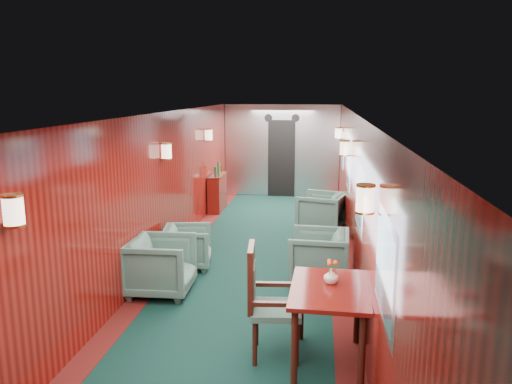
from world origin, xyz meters
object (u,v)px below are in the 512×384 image
side_chair (265,297)px  armchair_right_far (321,212)px  credenza (217,192)px  dining_table (329,300)px  armchair_left_near (161,266)px  armchair_left_far (188,247)px  armchair_right_near (319,257)px

side_chair → armchair_right_far: 4.84m
credenza → side_chair: bearing=-74.0°
side_chair → credenza: size_ratio=1.06×
dining_table → side_chair: bearing=174.5°
armchair_left_near → armchair_left_far: 1.06m
credenza → armchair_right_far: credenza is taller
armchair_right_near → armchair_left_far: bearing=-97.6°
credenza → armchair_left_far: size_ratio=1.55×
dining_table → armchair_left_far: size_ratio=1.53×
dining_table → side_chair: 0.66m
dining_table → armchair_right_far: (-0.08, 4.88, -0.30)m
dining_table → armchair_left_near: bearing=147.0°
armchair_left_near → armchair_right_near: armchair_left_near is taller
armchair_left_near → dining_table: bearing=-126.5°
armchair_right_near → armchair_right_far: size_ratio=0.98×
dining_table → credenza: credenza is taller
armchair_left_near → armchair_right_near: (2.13, 0.67, -0.01)m
side_chair → armchair_right_far: (0.58, 4.80, -0.26)m
side_chair → armchair_left_near: bearing=132.3°
armchair_left_near → side_chair: bearing=-134.6°
armchair_left_far → armchair_right_near: size_ratio=0.86×
side_chair → armchair_left_near: (-1.59, 1.46, -0.26)m
armchair_left_far → credenza: bearing=-5.1°
armchair_left_near → armchair_right_far: (2.17, 3.34, -0.00)m
dining_table → side_chair: side_chair is taller
armchair_left_near → armchair_left_far: armchair_left_near is taller
armchair_left_near → armchair_left_far: size_ratio=1.19×
side_chair → armchair_right_far: size_ratio=1.39×
side_chair → armchair_right_near: side_chair is taller
armchair_right_near → armchair_right_far: (0.04, 2.68, 0.01)m
credenza → armchair_left_far: 3.82m
dining_table → credenza: (-2.46, 6.40, -0.25)m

